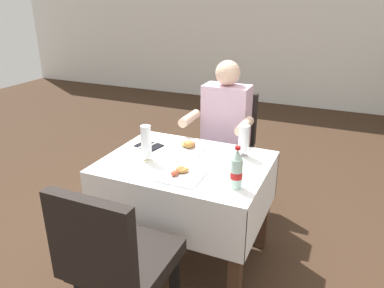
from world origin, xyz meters
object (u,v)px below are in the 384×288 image
Objects in this scene: plate_near_camera at (181,174)px; napkin_cutlery_set at (149,145)px; seated_diner_far at (223,132)px; plate_far_diner at (188,146)px; chair_near_camera_side at (116,260)px; chair_far_diner_seat at (225,145)px; main_dining_table at (186,186)px; beer_glass_left at (244,141)px; cola_bottle_primary at (237,170)px; beer_glass_middle at (146,144)px.

plate_near_camera is 1.26× the size of napkin_cutlery_set.
plate_far_diner is (-0.09, -0.48, 0.04)m from seated_diner_far.
napkin_cutlery_set is (-0.34, 0.91, 0.19)m from chair_near_camera_side.
seated_diner_far is at bearing 79.41° from plate_far_diner.
chair_far_diner_seat is 4.01× the size of plate_far_diner.
napkin_cutlery_set is at bearing 159.82° from main_dining_table.
plate_far_diner is 0.39m from beer_glass_left.
chair_near_camera_side reaches higher than plate_near_camera.
cola_bottle_primary is at bearing -66.78° from seated_diner_far.
plate_near_camera is 0.33m from beer_glass_middle.
chair_near_camera_side is 0.76m from cola_bottle_primary.
plate_near_camera is (0.06, -0.98, 0.19)m from chair_far_diner_seat.
plate_far_diner is at bearing 94.14° from chair_near_camera_side.
seated_diner_far reaches higher than chair_far_diner_seat.
cola_bottle_primary is (0.47, -0.40, 0.09)m from plate_far_diner.
beer_glass_middle is at bearing -158.85° from main_dining_table.
seated_diner_far is at bearing 57.25° from napkin_cutlery_set.
chair_far_diner_seat is 0.19m from seated_diner_far.
plate_near_camera is (0.06, -0.20, 0.19)m from main_dining_table.
plate_near_camera is at bearing -38.92° from napkin_cutlery_set.
chair_near_camera_side is at bearing -124.09° from cola_bottle_primary.
plate_far_diner is 1.23× the size of napkin_cutlery_set.
seated_diner_far is 0.55m from beer_glass_left.
chair_far_diner_seat is 3.92× the size of plate_near_camera.
beer_glass_left is 0.66m from napkin_cutlery_set.
chair_far_diner_seat is 1.00× the size of chair_near_camera_side.
napkin_cutlery_set reaches higher than main_dining_table.
plate_near_camera is at bearing 84.00° from chair_near_camera_side.
cola_bottle_primary is at bearing -68.22° from chair_far_diner_seat.
beer_glass_left is (0.25, 0.42, 0.09)m from plate_near_camera.
main_dining_table is 0.39m from beer_glass_middle.
beer_glass_left is (0.29, -0.45, 0.13)m from seated_diner_far.
cola_bottle_primary reaches higher than beer_glass_left.
beer_glass_middle is at bearing 108.23° from chair_near_camera_side.
seated_diner_far is at bearing 122.79° from beer_glass_left.
cola_bottle_primary is at bearing -40.83° from plate_far_diner.
beer_glass_middle reaches higher than plate_far_diner.
plate_near_camera is 0.50m from beer_glass_left.
beer_glass_middle reaches higher than plate_near_camera.
chair_far_diner_seat reaches higher than main_dining_table.
beer_glass_middle is (-0.54, -0.31, 0.01)m from beer_glass_left.
plate_far_diner is at bearing 139.17° from cola_bottle_primary.
main_dining_table is 0.28m from plate_near_camera.
plate_far_diner reaches higher than plate_near_camera.
cola_bottle_primary is (0.39, 0.58, 0.29)m from chair_near_camera_side.
seated_diner_far is 5.09× the size of plate_near_camera.
beer_glass_middle is (-0.23, -0.87, 0.30)m from chair_far_diner_seat.
cola_bottle_primary is 1.24× the size of napkin_cutlery_set.
main_dining_table is 1.06× the size of chair_far_diner_seat.
plate_near_camera is at bearing -86.41° from chair_far_diner_seat.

